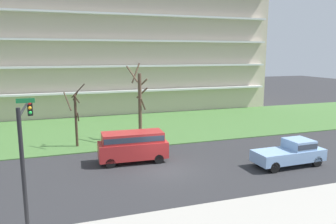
# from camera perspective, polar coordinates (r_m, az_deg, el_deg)

# --- Properties ---
(ground) EXTENTS (160.00, 160.00, 0.00)m
(ground) POSITION_cam_1_polar(r_m,az_deg,el_deg) (23.83, -0.30, -10.08)
(ground) COLOR #2D2D30
(sidewalk_curb_near) EXTENTS (80.00, 4.00, 0.15)m
(sidewalk_curb_near) POSITION_cam_1_polar(r_m,az_deg,el_deg) (17.06, 8.59, -18.60)
(sidewalk_curb_near) COLOR #ADA89E
(sidewalk_curb_near) RESTS_ON ground
(grass_lawn_strip) EXTENTS (80.00, 16.00, 0.08)m
(grass_lawn_strip) POSITION_cam_1_polar(r_m,az_deg,el_deg) (36.85, -7.13, -2.78)
(grass_lawn_strip) COLOR #477238
(grass_lawn_strip) RESTS_ON ground
(apartment_building) EXTENTS (46.57, 13.93, 19.80)m
(apartment_building) POSITION_cam_1_polar(r_m,az_deg,el_deg) (50.24, -10.74, 11.88)
(apartment_building) COLOR beige
(apartment_building) RESTS_ON ground
(tree_left) EXTENTS (1.88, 1.88, 5.64)m
(tree_left) POSITION_cam_1_polar(r_m,az_deg,el_deg) (29.90, -15.79, -0.73)
(tree_left) COLOR #423023
(tree_left) RESTS_ON ground
(tree_center) EXTENTS (2.02, 2.01, 7.37)m
(tree_center) POSITION_cam_1_polar(r_m,az_deg,el_deg) (31.08, -4.96, 1.67)
(tree_center) COLOR brown
(tree_center) RESTS_ON ground
(van_red_near_left) EXTENTS (5.28, 2.22, 2.36)m
(van_red_near_left) POSITION_cam_1_polar(r_m,az_deg,el_deg) (25.23, -6.16, -5.65)
(van_red_near_left) COLOR #B22828
(van_red_near_left) RESTS_ON ground
(pickup_blue_center_left) EXTENTS (5.45, 2.14, 1.95)m
(pickup_blue_center_left) POSITION_cam_1_polar(r_m,az_deg,el_deg) (26.11, 20.66, -6.59)
(pickup_blue_center_left) COLOR #8CB2E0
(pickup_blue_center_left) RESTS_ON ground
(traffic_signal_mast) EXTENTS (0.90, 6.06, 6.03)m
(traffic_signal_mast) POSITION_cam_1_polar(r_m,az_deg,el_deg) (17.33, -23.53, -4.25)
(traffic_signal_mast) COLOR black
(traffic_signal_mast) RESTS_ON ground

